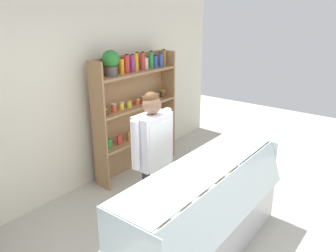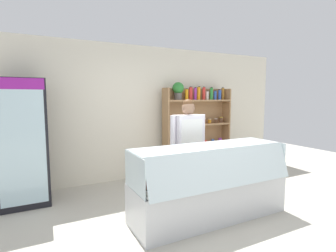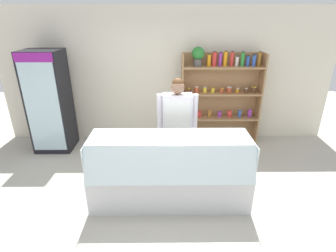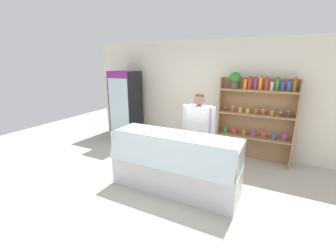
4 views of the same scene
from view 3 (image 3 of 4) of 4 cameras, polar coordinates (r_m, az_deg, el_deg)
name	(u,v)px [view 3 (image 3 of 4)]	position (r m, az deg, el deg)	size (l,w,h in m)	color
ground_plane	(168,205)	(3.93, 0.01, -16.74)	(12.00, 12.00, 0.00)	#B7B2A3
back_wall	(167,76)	(5.49, -0.23, 10.78)	(6.80, 0.10, 2.70)	silver
drinks_fridge	(50,102)	(5.54, -24.38, 4.78)	(0.70, 0.63, 1.95)	black
shelving_unit	(219,91)	(5.37, 11.03, 7.48)	(1.59, 0.29, 1.97)	#9E754C
deli_display_case	(169,181)	(3.84, 0.31, -11.98)	(2.21, 0.77, 1.01)	silver
shop_clerk	(177,119)	(4.23, 2.02, 1.57)	(0.66, 0.25, 1.64)	#2D2D38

